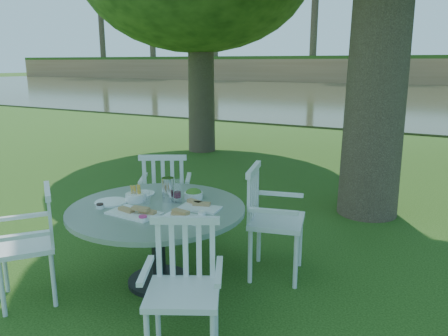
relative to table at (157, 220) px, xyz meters
The scene contains 8 objects.
ground 1.05m from the table, 83.56° to the left, with size 140.00×140.00×0.00m, color #16380B.
table is the anchor object (origin of this frame).
chair_ne 0.98m from the table, 39.76° to the left, with size 0.59×0.61×1.02m.
chair_nw 0.98m from the table, 121.77° to the left, with size 0.66×0.65×0.99m.
chair_sw 0.99m from the table, 138.24° to the right, with size 0.65×0.64×0.94m.
chair_se 0.99m from the table, 43.32° to the right, with size 0.61×0.60×0.93m.
tableware 0.18m from the table, 115.98° to the left, with size 1.11×0.82×0.22m.
river 23.86m from the table, 89.77° to the left, with size 100.00×28.00×0.12m, color #31331E.
Camera 1 is at (2.10, -3.74, 1.94)m, focal length 35.00 mm.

